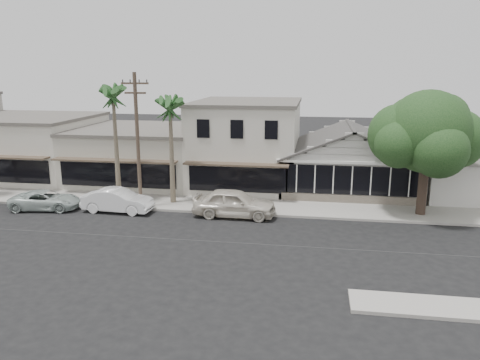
% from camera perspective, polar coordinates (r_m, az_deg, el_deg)
% --- Properties ---
extents(ground, '(140.00, 140.00, 0.00)m').
position_cam_1_polar(ground, '(25.36, 3.19, -7.88)').
color(ground, black).
rests_on(ground, ground).
extents(sidewalk_north, '(90.00, 3.50, 0.15)m').
position_cam_1_polar(sidewalk_north, '(33.26, -9.40, -2.69)').
color(sidewalk_north, '#9E9991').
rests_on(sidewalk_north, ground).
extents(corner_shop, '(10.40, 8.60, 5.10)m').
position_cam_1_polar(corner_shop, '(36.67, 13.12, 2.72)').
color(corner_shop, silver).
rests_on(corner_shop, ground).
extents(side_cottage, '(6.00, 6.00, 3.00)m').
position_cam_1_polar(side_cottage, '(37.45, 25.73, 0.20)').
color(side_cottage, silver).
rests_on(side_cottage, ground).
extents(row_building_near, '(8.00, 10.00, 6.50)m').
position_cam_1_polar(row_building_near, '(37.87, 0.88, 4.37)').
color(row_building_near, beige).
rests_on(row_building_near, ground).
extents(row_building_midnear, '(10.00, 10.00, 4.20)m').
position_cam_1_polar(row_building_midnear, '(40.33, -11.90, 2.99)').
color(row_building_midnear, beige).
rests_on(row_building_midnear, ground).
extents(row_building_midfar, '(11.00, 10.00, 5.00)m').
position_cam_1_polar(row_building_midfar, '(45.09, -24.52, 3.66)').
color(row_building_midfar, beige).
rests_on(row_building_midfar, ground).
extents(utility_pole, '(1.80, 0.24, 9.00)m').
position_cam_1_polar(utility_pole, '(31.19, -12.38, 4.98)').
color(utility_pole, brown).
rests_on(utility_pole, ground).
extents(car_0, '(5.28, 2.18, 1.79)m').
position_cam_1_polar(car_0, '(29.71, -0.70, -2.82)').
color(car_0, beige).
rests_on(car_0, ground).
extents(car_1, '(4.72, 1.84, 1.53)m').
position_cam_1_polar(car_1, '(31.77, -14.69, -2.43)').
color(car_1, white).
rests_on(car_1, ground).
extents(car_2, '(4.79, 2.69, 1.27)m').
position_cam_1_polar(car_2, '(33.90, -22.61, -2.28)').
color(car_2, '#AFBCB7').
rests_on(car_2, ground).
extents(shade_tree, '(7.21, 6.52, 8.00)m').
position_cam_1_polar(shade_tree, '(31.32, 21.69, 5.26)').
color(shade_tree, '#423228').
rests_on(shade_tree, ground).
extents(palm_east, '(2.97, 2.97, 7.87)m').
position_cam_1_polar(palm_east, '(31.79, -8.53, 8.76)').
color(palm_east, '#726651').
rests_on(palm_east, ground).
extents(palm_mid, '(3.14, 3.14, 8.60)m').
position_cam_1_polar(palm_mid, '(32.72, -15.21, 9.79)').
color(palm_mid, '#726651').
rests_on(palm_mid, ground).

